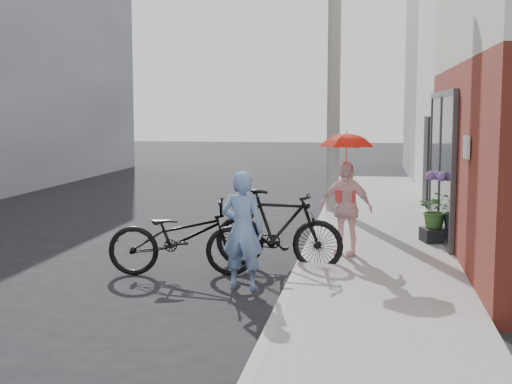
% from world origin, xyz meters
% --- Properties ---
extents(ground, '(80.00, 80.00, 0.00)m').
position_xyz_m(ground, '(0.00, 0.00, 0.00)').
color(ground, black).
rests_on(ground, ground).
extents(sidewalk, '(2.20, 24.00, 0.12)m').
position_xyz_m(sidewalk, '(2.10, 2.00, 0.06)').
color(sidewalk, gray).
rests_on(sidewalk, ground).
extents(curb, '(0.12, 24.00, 0.12)m').
position_xyz_m(curb, '(0.94, 2.00, 0.06)').
color(curb, '#9E9E99').
rests_on(curb, ground).
extents(utility_pole, '(0.28, 0.28, 7.00)m').
position_xyz_m(utility_pole, '(1.10, 6.00, 3.50)').
color(utility_pole, '#9E9E99').
rests_on(utility_pole, ground).
extents(officer, '(0.61, 0.45, 1.54)m').
position_xyz_m(officer, '(0.30, -0.61, 0.77)').
color(officer, '#6F90C6').
rests_on(officer, ground).
extents(bike_left, '(2.15, 1.04, 1.08)m').
position_xyz_m(bike_left, '(-0.67, 0.00, 0.54)').
color(bike_left, black).
rests_on(bike_left, ground).
extents(bike_right, '(1.98, 0.79, 1.16)m').
position_xyz_m(bike_right, '(0.60, 0.63, 0.58)').
color(bike_right, black).
rests_on(bike_right, ground).
extents(kimono_woman, '(0.90, 0.58, 1.42)m').
position_xyz_m(kimono_woman, '(1.55, 1.23, 0.83)').
color(kimono_woman, '#FFD6D5').
rests_on(kimono_woman, sidewalk).
extents(parasol, '(0.80, 0.80, 0.70)m').
position_xyz_m(parasol, '(1.55, 1.23, 1.89)').
color(parasol, red).
rests_on(parasol, kimono_woman).
extents(planter, '(0.52, 0.52, 0.23)m').
position_xyz_m(planter, '(3.00, 2.50, 0.23)').
color(planter, black).
rests_on(planter, sidewalk).
extents(potted_plant, '(0.56, 0.49, 0.63)m').
position_xyz_m(potted_plant, '(3.00, 2.50, 0.66)').
color(potted_plant, '#396629').
rests_on(potted_plant, planter).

